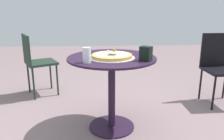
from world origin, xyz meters
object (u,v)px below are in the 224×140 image
patio_chair_near (219,64)px  patio_table (112,78)px  pizza_on_tray (112,56)px  patio_chair_far (36,60)px  drinking_cup (87,55)px  pizza_server (114,51)px  napkin_dispenser (146,54)px

patio_chair_near → patio_table: bearing=-156.7°
pizza_on_tray → patio_chair_far: 1.38m
drinking_cup → patio_chair_far: 1.40m
pizza_server → drinking_cup: 0.31m
patio_table → patio_chair_near: bearing=23.3°
pizza_on_tray → napkin_dispenser: size_ratio=3.38×
patio_chair_far → patio_chair_near: bearing=-8.4°
napkin_dispenser → patio_chair_far: (-1.25, 1.09, -0.29)m
drinking_cup → patio_chair_near: patio_chair_near is taller
pizza_server → pizza_on_tray: bearing=-122.6°
pizza_on_tray → drinking_cup: drinking_cup is taller
patio_table → napkin_dispenser: size_ratio=6.62×
pizza_server → napkin_dispenser: napkin_dispenser is taller
drinking_cup → patio_chair_near: bearing=26.9°
napkin_dispenser → patio_chair_far: 1.68m
pizza_on_tray → patio_chair_far: bearing=135.2°
pizza_server → patio_chair_near: size_ratio=0.25×
pizza_on_tray → pizza_server: (0.02, 0.03, 0.04)m
patio_chair_near → patio_chair_far: patio_chair_near is taller
pizza_server → napkin_dispenser: size_ratio=1.73×
patio_table → patio_chair_far: bearing=136.2°
patio_table → drinking_cup: drinking_cup is taller
pizza_server → patio_table: bearing=161.2°
patio_table → pizza_on_tray: bearing=-87.8°
patio_chair_near → patio_chair_far: size_ratio=1.03×
patio_chair_far → patio_table: bearing=-43.8°
drinking_cup → napkin_dispenser: (0.50, 0.05, -0.00)m
drinking_cup → patio_chair_near: (1.57, 0.80, -0.29)m
patio_table → patio_chair_near: 1.48m
drinking_cup → pizza_server: bearing=41.6°
patio_chair_near → napkin_dispenser: bearing=-145.1°
pizza_server → patio_chair_far: size_ratio=0.26×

